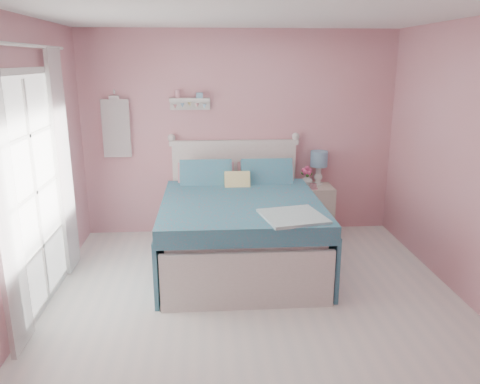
{
  "coord_description": "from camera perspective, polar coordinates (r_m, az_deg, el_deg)",
  "views": [
    {
      "loc": [
        -0.42,
        -3.74,
        2.21
      ],
      "look_at": [
        -0.07,
        1.2,
        0.82
      ],
      "focal_mm": 35.0,
      "sensor_mm": 36.0,
      "label": 1
    }
  ],
  "objects": [
    {
      "name": "floor",
      "position": [
        4.36,
        2.12,
        -14.8
      ],
      "size": [
        4.5,
        4.5,
        0.0
      ],
      "primitive_type": "plane",
      "color": "silver",
      "rests_on": "ground"
    },
    {
      "name": "room_shell",
      "position": [
        3.81,
        2.36,
        6.17
      ],
      "size": [
        4.5,
        4.5,
        4.5
      ],
      "color": "#C97F85",
      "rests_on": "floor"
    },
    {
      "name": "bed",
      "position": [
        5.25,
        -0.03,
        -4.37
      ],
      "size": [
        1.68,
        2.13,
        1.23
      ],
      "rotation": [
        0.0,
        0.0,
        -0.0
      ],
      "color": "silver",
      "rests_on": "floor"
    },
    {
      "name": "nightstand",
      "position": [
        6.2,
        9.01,
        -2.2
      ],
      "size": [
        0.45,
        0.45,
        0.65
      ],
      "color": "beige",
      "rests_on": "floor"
    },
    {
      "name": "table_lamp",
      "position": [
        6.14,
        9.59,
        3.71
      ],
      "size": [
        0.22,
        0.22,
        0.44
      ],
      "color": "white",
      "rests_on": "nightstand"
    },
    {
      "name": "vase",
      "position": [
        6.1,
        8.13,
        1.5
      ],
      "size": [
        0.2,
        0.2,
        0.16
      ],
      "primitive_type": "imported",
      "rotation": [
        0.0,
        0.0,
        0.37
      ],
      "color": "silver",
      "rests_on": "nightstand"
    },
    {
      "name": "teacup",
      "position": [
        5.96,
        8.9,
        0.69
      ],
      "size": [
        0.1,
        0.1,
        0.07
      ],
      "primitive_type": "imported",
      "rotation": [
        0.0,
        0.0,
        0.12
      ],
      "color": "#C0808C",
      "rests_on": "nightstand"
    },
    {
      "name": "roses",
      "position": [
        6.07,
        8.16,
        2.57
      ],
      "size": [
        0.14,
        0.11,
        0.12
      ],
      "color": "#E04C84",
      "rests_on": "vase"
    },
    {
      "name": "wall_shelf",
      "position": [
        5.95,
        -6.15,
        10.99
      ],
      "size": [
        0.5,
        0.15,
        0.25
      ],
      "color": "silver",
      "rests_on": "room_shell"
    },
    {
      "name": "hanging_dress",
      "position": [
        6.08,
        -14.86,
        7.49
      ],
      "size": [
        0.34,
        0.03,
        0.72
      ],
      "primitive_type": "cube",
      "color": "white",
      "rests_on": "room_shell"
    },
    {
      "name": "french_door",
      "position": [
        4.56,
        -23.76,
        -0.13
      ],
      "size": [
        0.04,
        1.32,
        2.16
      ],
      "color": "silver",
      "rests_on": "floor"
    },
    {
      "name": "curtain_near",
      "position": [
        3.85,
        -26.8,
        -1.62
      ],
      "size": [
        0.04,
        0.4,
        2.32
      ],
      "primitive_type": "cube",
      "color": "white",
      "rests_on": "floor"
    },
    {
      "name": "curtain_far",
      "position": [
        5.21,
        -20.73,
        3.23
      ],
      "size": [
        0.04,
        0.4,
        2.32
      ],
      "primitive_type": "cube",
      "color": "white",
      "rests_on": "floor"
    }
  ]
}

